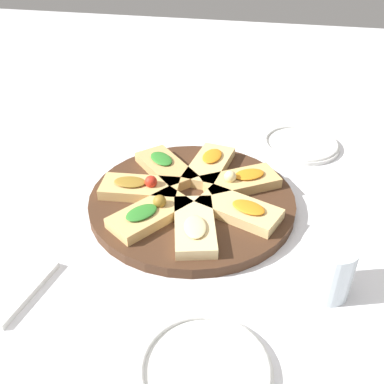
% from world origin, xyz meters
% --- Properties ---
extents(ground_plane, '(3.00, 3.00, 0.00)m').
position_xyz_m(ground_plane, '(0.00, 0.00, 0.00)').
color(ground_plane, white).
extents(serving_board, '(0.43, 0.43, 0.02)m').
position_xyz_m(serving_board, '(0.00, 0.00, 0.01)').
color(serving_board, '#422819').
rests_on(serving_board, ground_plane).
extents(focaccia_slice_0, '(0.13, 0.18, 0.03)m').
position_xyz_m(focaccia_slice_0, '(0.04, 0.10, 0.03)').
color(focaccia_slice_0, '#DBB775').
rests_on(focaccia_slice_0, serving_board).
extents(focaccia_slice_1, '(0.15, 0.18, 0.04)m').
position_xyz_m(focaccia_slice_1, '(-0.06, 0.09, 0.04)').
color(focaccia_slice_1, tan).
rests_on(focaccia_slice_1, serving_board).
extents(focaccia_slice_2, '(0.17, 0.10, 0.03)m').
position_xyz_m(focaccia_slice_2, '(-0.11, 0.02, 0.03)').
color(focaccia_slice_2, '#DBB775').
rests_on(focaccia_slice_2, serving_board).
extents(focaccia_slice_3, '(0.17, 0.17, 0.03)m').
position_xyz_m(focaccia_slice_3, '(-0.08, -0.08, 0.03)').
color(focaccia_slice_3, tan).
rests_on(focaccia_slice_3, serving_board).
extents(focaccia_slice_4, '(0.09, 0.17, 0.04)m').
position_xyz_m(focaccia_slice_4, '(0.01, -0.11, 0.04)').
color(focaccia_slice_4, tan).
rests_on(focaccia_slice_4, serving_board).
extents(focaccia_slice_5, '(0.18, 0.16, 0.04)m').
position_xyz_m(focaccia_slice_5, '(0.09, -0.07, 0.04)').
color(focaccia_slice_5, tan).
rests_on(focaccia_slice_5, serving_board).
extents(focaccia_slice_6, '(0.18, 0.11, 0.03)m').
position_xyz_m(focaccia_slice_6, '(0.11, 0.03, 0.03)').
color(focaccia_slice_6, '#E5C689').
rests_on(focaccia_slice_6, serving_board).
extents(plate_left, '(0.20, 0.20, 0.02)m').
position_xyz_m(plate_left, '(-0.30, 0.23, 0.01)').
color(plate_left, white).
rests_on(plate_left, ground_plane).
extents(plate_right, '(0.19, 0.19, 0.02)m').
position_xyz_m(plate_right, '(0.39, 0.10, 0.01)').
color(plate_right, white).
rests_on(plate_right, ground_plane).
extents(water_glass, '(0.08, 0.08, 0.10)m').
position_xyz_m(water_glass, '(0.19, 0.27, 0.05)').
color(water_glass, silver).
rests_on(water_glass, ground_plane).
extents(napkin_stack, '(0.17, 0.15, 0.01)m').
position_xyz_m(napkin_stack, '(0.29, -0.27, 0.01)').
color(napkin_stack, white).
rests_on(napkin_stack, ground_plane).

